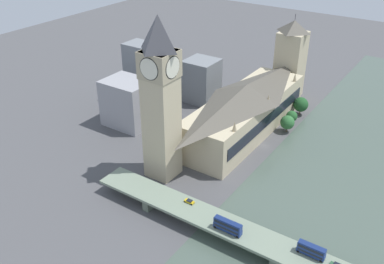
{
  "coord_description": "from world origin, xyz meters",
  "views": [
    {
      "loc": [
        -76.88,
        183.7,
        117.66
      ],
      "look_at": [
        21.92,
        37.18,
        18.95
      ],
      "focal_mm": 40.0,
      "sensor_mm": 36.0,
      "label": 1
    }
  ],
  "objects_px": {
    "double_decker_bus_lead": "(228,226)",
    "victoria_tower": "(290,59)",
    "double_decker_bus_mid": "(311,250)",
    "car_northbound_lead": "(189,201)",
    "clock_tower": "(161,95)",
    "road_bridge": "(280,250)",
    "parliament_hall": "(246,109)"
  },
  "relations": [
    {
      "from": "parliament_hall",
      "to": "victoria_tower",
      "type": "xyz_separation_m",
      "value": [
        0.05,
        -60.03,
        10.81
      ]
    },
    {
      "from": "road_bridge",
      "to": "car_northbound_lead",
      "type": "xyz_separation_m",
      "value": [
        41.66,
        -2.96,
        1.82
      ]
    },
    {
      "from": "victoria_tower",
      "to": "double_decker_bus_mid",
      "type": "height_order",
      "value": "victoria_tower"
    },
    {
      "from": "road_bridge",
      "to": "car_northbound_lead",
      "type": "relative_size",
      "value": 38.65
    },
    {
      "from": "double_decker_bus_lead",
      "to": "double_decker_bus_mid",
      "type": "relative_size",
      "value": 1.14
    },
    {
      "from": "double_decker_bus_mid",
      "to": "car_northbound_lead",
      "type": "relative_size",
      "value": 2.32
    },
    {
      "from": "double_decker_bus_mid",
      "to": "double_decker_bus_lead",
      "type": "bearing_deg",
      "value": 10.64
    },
    {
      "from": "victoria_tower",
      "to": "road_bridge",
      "type": "height_order",
      "value": "victoria_tower"
    },
    {
      "from": "double_decker_bus_mid",
      "to": "car_northbound_lead",
      "type": "bearing_deg",
      "value": -0.44
    },
    {
      "from": "double_decker_bus_lead",
      "to": "double_decker_bus_mid",
      "type": "xyz_separation_m",
      "value": [
        -30.33,
        -5.7,
        -0.23
      ]
    },
    {
      "from": "clock_tower",
      "to": "double_decker_bus_lead",
      "type": "bearing_deg",
      "value": 153.59
    },
    {
      "from": "car_northbound_lead",
      "to": "clock_tower",
      "type": "bearing_deg",
      "value": -33.58
    },
    {
      "from": "parliament_hall",
      "to": "clock_tower",
      "type": "bearing_deg",
      "value": 77.81
    },
    {
      "from": "clock_tower",
      "to": "double_decker_bus_lead",
      "type": "relative_size",
      "value": 6.68
    },
    {
      "from": "clock_tower",
      "to": "road_bridge",
      "type": "bearing_deg",
      "value": 162.94
    },
    {
      "from": "double_decker_bus_mid",
      "to": "car_northbound_lead",
      "type": "distance_m",
      "value": 51.91
    },
    {
      "from": "road_bridge",
      "to": "double_decker_bus_mid",
      "type": "height_order",
      "value": "double_decker_bus_mid"
    },
    {
      "from": "double_decker_bus_lead",
      "to": "car_northbound_lead",
      "type": "bearing_deg",
      "value": -15.8
    },
    {
      "from": "victoria_tower",
      "to": "car_northbound_lead",
      "type": "distance_m",
      "value": 138.75
    },
    {
      "from": "double_decker_bus_lead",
      "to": "double_decker_bus_mid",
      "type": "bearing_deg",
      "value": -169.36
    },
    {
      "from": "double_decker_bus_lead",
      "to": "clock_tower",
      "type": "bearing_deg",
      "value": -26.41
    },
    {
      "from": "parliament_hall",
      "to": "double_decker_bus_mid",
      "type": "xyz_separation_m",
      "value": [
        -66.76,
        77.15,
        -5.22
      ]
    },
    {
      "from": "double_decker_bus_lead",
      "to": "victoria_tower",
      "type": "bearing_deg",
      "value": -75.67
    },
    {
      "from": "parliament_hall",
      "to": "car_northbound_lead",
      "type": "bearing_deg",
      "value": 100.98
    },
    {
      "from": "road_bridge",
      "to": "double_decker_bus_lead",
      "type": "xyz_separation_m",
      "value": [
        20.12,
        3.14,
        3.91
      ]
    },
    {
      "from": "double_decker_bus_mid",
      "to": "clock_tower",
      "type": "bearing_deg",
      "value": -13.24
    },
    {
      "from": "road_bridge",
      "to": "double_decker_bus_lead",
      "type": "relative_size",
      "value": 14.64
    },
    {
      "from": "road_bridge",
      "to": "victoria_tower",
      "type": "bearing_deg",
      "value": -67.95
    },
    {
      "from": "victoria_tower",
      "to": "double_decker_bus_mid",
      "type": "distance_m",
      "value": 153.43
    },
    {
      "from": "double_decker_bus_mid",
      "to": "victoria_tower",
      "type": "bearing_deg",
      "value": -64.03
    },
    {
      "from": "victoria_tower",
      "to": "double_decker_bus_mid",
      "type": "bearing_deg",
      "value": 115.97
    },
    {
      "from": "clock_tower",
      "to": "double_decker_bus_mid",
      "type": "bearing_deg",
      "value": 166.76
    }
  ]
}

